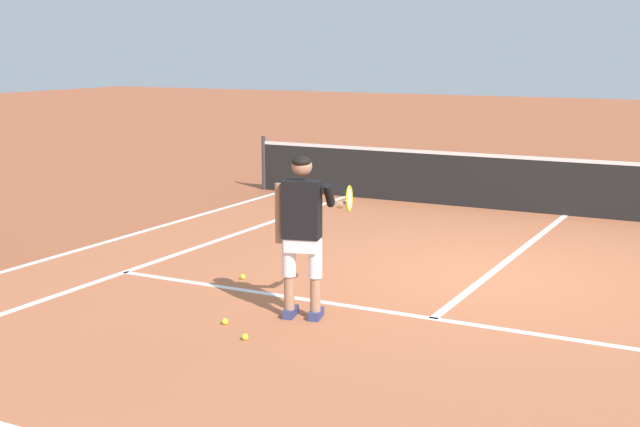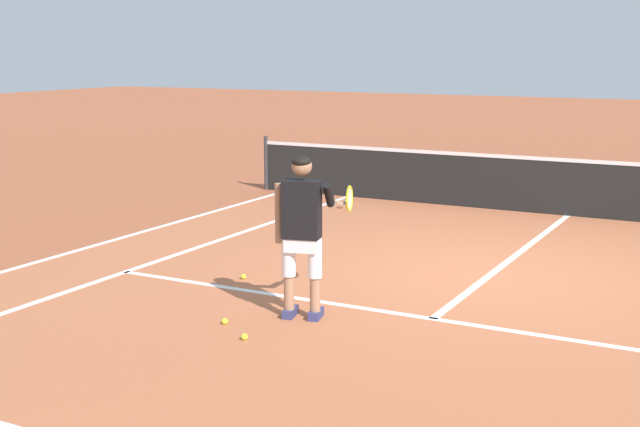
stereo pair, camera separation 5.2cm
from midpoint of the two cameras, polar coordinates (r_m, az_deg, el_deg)
ground_plane at (r=10.99m, az=11.22°, el=-4.03°), size 80.00×80.00×0.00m
court_inner_surface at (r=10.28m, az=9.97°, el=-5.01°), size 10.98×10.76×0.00m
line_service at (r=9.18m, az=7.59°, el=-6.88°), size 8.23×0.10×0.01m
line_centre_service at (r=12.13m, az=12.89°, el=-2.68°), size 0.10×6.40×0.01m
line_singles_left at (r=12.14m, az=-8.83°, el=-2.52°), size 0.10×10.36×0.01m
line_doubles_left at (r=12.99m, az=-13.70°, el=-1.82°), size 0.10×10.36×0.01m
tennis_net at (r=15.10m, az=16.16°, el=1.71°), size 11.96×0.08×1.07m
tennis_player at (r=8.90m, az=-0.95°, el=-0.78°), size 0.59×1.21×1.71m
tennis_ball_near_feet at (r=8.49m, az=-4.82°, el=-8.09°), size 0.07×0.07×0.07m
tennis_ball_by_baseline at (r=10.65m, az=-4.92°, el=-4.16°), size 0.07×0.07×0.07m
tennis_ball_mid_court at (r=8.97m, az=-6.12°, el=-7.07°), size 0.07×0.07×0.07m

